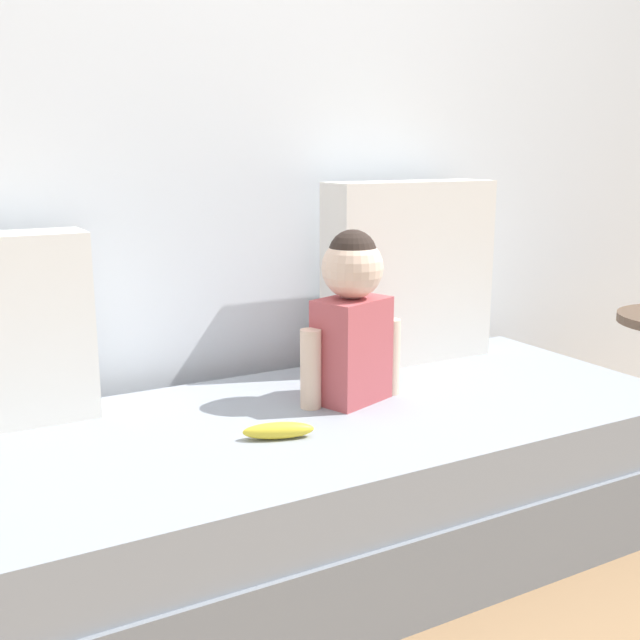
% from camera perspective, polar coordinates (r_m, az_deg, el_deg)
% --- Properties ---
extents(ground_plane, '(12.00, 12.00, 0.00)m').
position_cam_1_polar(ground_plane, '(2.09, -3.26, -17.61)').
color(ground_plane, '#93704C').
extents(back_wall, '(5.51, 0.10, 2.56)m').
position_cam_1_polar(back_wall, '(2.34, -9.97, 17.96)').
color(back_wall, silver).
rests_on(back_wall, ground).
extents(couch, '(2.31, 0.85, 0.39)m').
position_cam_1_polar(couch, '(2.01, -3.33, -12.92)').
color(couch, gray).
rests_on(couch, ground).
extents(throw_pillow_right, '(0.56, 0.16, 0.57)m').
position_cam_1_polar(throw_pillow_right, '(2.45, 6.64, 3.57)').
color(throw_pillow_right, silver).
rests_on(throw_pillow_right, couch).
extents(toddler, '(0.31, 0.19, 0.47)m').
position_cam_1_polar(toddler, '(2.03, 2.41, 0.42)').
color(toddler, '#B24C51').
rests_on(toddler, couch).
extents(banana, '(0.17, 0.10, 0.04)m').
position_cam_1_polar(banana, '(1.82, -3.13, -8.26)').
color(banana, yellow).
rests_on(banana, couch).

